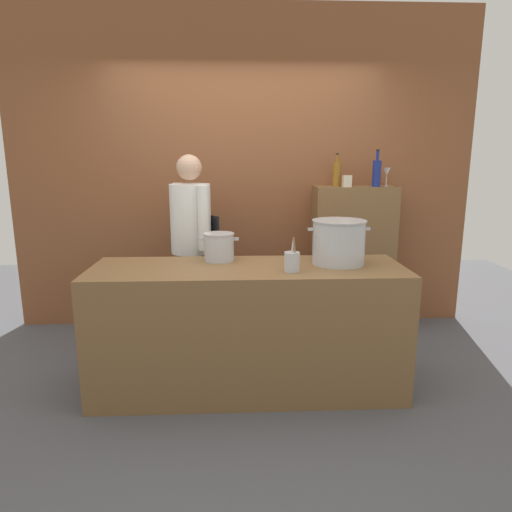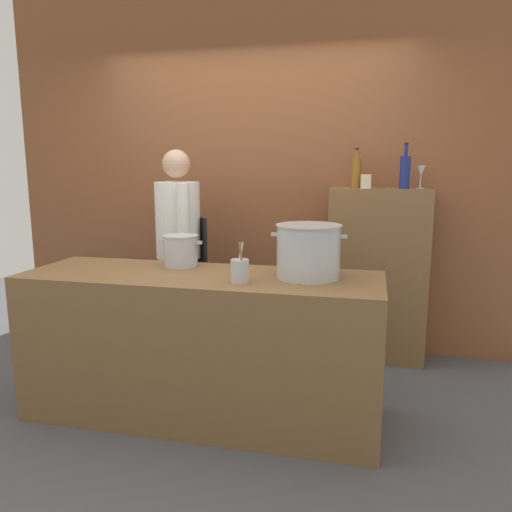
{
  "view_description": "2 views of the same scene",
  "coord_description": "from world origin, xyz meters",
  "views": [
    {
      "loc": [
        -0.08,
        -3.03,
        1.64
      ],
      "look_at": [
        0.07,
        0.29,
        0.91
      ],
      "focal_mm": 31.84,
      "sensor_mm": 36.0,
      "label": 1
    },
    {
      "loc": [
        0.99,
        -2.73,
        1.54
      ],
      "look_at": [
        0.28,
        0.26,
        0.98
      ],
      "focal_mm": 34.59,
      "sensor_mm": 36.0,
      "label": 2
    }
  ],
  "objects": [
    {
      "name": "wine_bottle_cobalt",
      "position": [
        1.21,
        1.11,
        1.5
      ],
      "size": [
        0.08,
        0.08,
        0.33
      ],
      "color": "navy",
      "rests_on": "bar_cabinet"
    },
    {
      "name": "wine_glass_wide",
      "position": [
        1.33,
        1.19,
        1.49
      ],
      "size": [
        0.07,
        0.07,
        0.17
      ],
      "color": "silver",
      "rests_on": "bar_cabinet"
    },
    {
      "name": "stockpot_large",
      "position": [
        0.64,
        0.06,
        1.06
      ],
      "size": [
        0.44,
        0.38,
        0.31
      ],
      "color": "#B7BABF",
      "rests_on": "prep_counter"
    },
    {
      "name": "spice_tin_cream",
      "position": [
        0.93,
        1.08,
        1.42
      ],
      "size": [
        0.08,
        0.08,
        0.1
      ],
      "primitive_type": "cube",
      "color": "beige",
      "rests_on": "bar_cabinet"
    },
    {
      "name": "prep_counter",
      "position": [
        0.0,
        0.0,
        0.45
      ],
      "size": [
        2.16,
        0.7,
        0.9
      ],
      "primitive_type": "cube",
      "color": "brown",
      "rests_on": "ground_plane"
    },
    {
      "name": "brick_back_panel",
      "position": [
        0.0,
        1.4,
        1.5
      ],
      "size": [
        4.4,
        0.1,
        3.0
      ],
      "primitive_type": "cube",
      "color": "brown",
      "rests_on": "ground_plane"
    },
    {
      "name": "chef",
      "position": [
        -0.46,
        0.79,
        0.96
      ],
      "size": [
        0.41,
        0.46,
        1.66
      ],
      "rotation": [
        0.0,
        0.0,
        2.15
      ],
      "color": "black",
      "rests_on": "ground_plane"
    },
    {
      "name": "wine_bottle_amber",
      "position": [
        0.86,
        1.17,
        1.49
      ],
      "size": [
        0.07,
        0.07,
        0.3
      ],
      "color": "#8C5919",
      "rests_on": "bar_cabinet"
    },
    {
      "name": "utensil_crock",
      "position": [
        0.29,
        -0.15,
        0.97
      ],
      "size": [
        0.1,
        0.1,
        0.23
      ],
      "color": "#B7BABF",
      "rests_on": "prep_counter"
    },
    {
      "name": "ground_plane",
      "position": [
        0.0,
        0.0,
        0.0
      ],
      "size": [
        8.0,
        8.0,
        0.0
      ],
      "primitive_type": "plane",
      "color": "#4C4C51"
    },
    {
      "name": "stockpot_small",
      "position": [
        -0.2,
        0.2,
        1.0
      ],
      "size": [
        0.29,
        0.22,
        0.2
      ],
      "color": "#B7BABF",
      "rests_on": "prep_counter"
    },
    {
      "name": "bar_cabinet",
      "position": [
        1.04,
        1.19,
        0.69
      ],
      "size": [
        0.76,
        0.32,
        1.37
      ],
      "primitive_type": "cube",
      "color": "brown",
      "rests_on": "ground_plane"
    }
  ]
}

